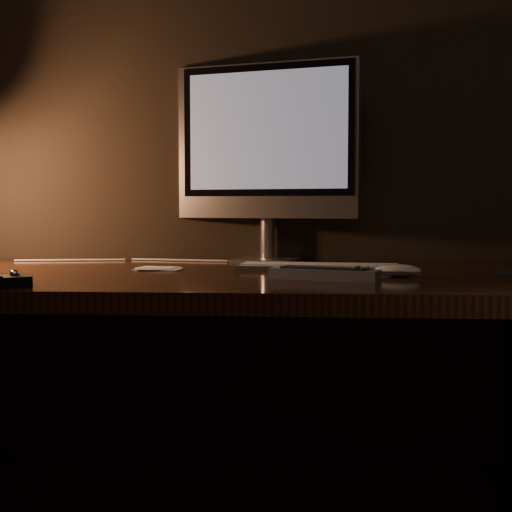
# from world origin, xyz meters

# --- Properties ---
(desk) EXTENTS (1.60, 0.75, 0.75)m
(desk) POSITION_xyz_m (0.00, 1.93, 0.62)
(desk) COLOR #33170B
(desk) RESTS_ON ground
(monitor) EXTENTS (0.49, 0.18, 0.52)m
(monitor) POSITION_xyz_m (0.06, 2.18, 1.06)
(monitor) COLOR silver
(monitor) RESTS_ON desk
(keyboard) EXTENTS (0.40, 0.15, 0.01)m
(keyboard) POSITION_xyz_m (0.20, 1.94, 0.76)
(keyboard) COLOR silver
(keyboard) RESTS_ON desk
(mouse) EXTENTS (0.10, 0.07, 0.02)m
(mouse) POSITION_xyz_m (0.36, 1.78, 0.76)
(mouse) COLOR white
(mouse) RESTS_ON desk
(tv_remote) EXTENTS (0.23, 0.13, 0.03)m
(tv_remote) POSITION_xyz_m (0.21, 1.71, 0.76)
(tv_remote) COLOR gray
(tv_remote) RESTS_ON desk
(papers) EXTENTS (0.11, 0.08, 0.01)m
(papers) POSITION_xyz_m (-0.17, 1.92, 0.75)
(papers) COLOR white
(papers) RESTS_ON desk
(cable) EXTENTS (0.57, 0.03, 0.00)m
(cable) POSITION_xyz_m (-0.32, 2.16, 0.75)
(cable) COLOR white
(cable) RESTS_ON desk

